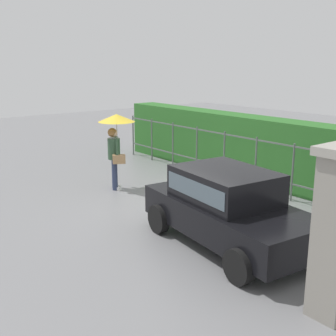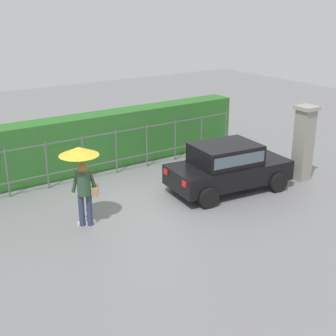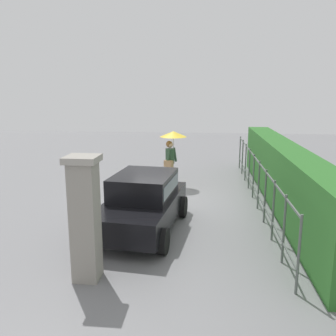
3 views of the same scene
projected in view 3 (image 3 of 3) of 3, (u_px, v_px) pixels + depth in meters
ground_plane at (169, 203)px, 11.70m from camera, size 40.00×40.00×0.00m
car at (143, 200)px, 9.28m from camera, size 3.88×2.20×1.48m
pedestrian at (172, 145)px, 13.53m from camera, size 1.00×1.00×2.09m
gate_pillar at (85, 218)px, 6.72m from camera, size 0.60×0.60×2.42m
fence_section at (256, 178)px, 11.53m from camera, size 10.85×0.05×1.50m
hedge_row at (284, 175)px, 11.42m from camera, size 11.80×0.90×1.90m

